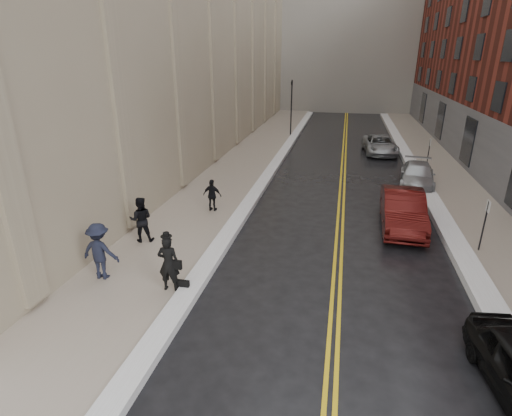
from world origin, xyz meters
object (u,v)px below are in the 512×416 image
at_px(car_maroon, 403,210).
at_px(pedestrian_main, 169,264).
at_px(pedestrian_c, 212,195).
at_px(pedestrian_a, 141,219).
at_px(pedestrian_b, 100,251).
at_px(car_silver_near, 417,175).
at_px(car_silver_far, 380,145).

height_order(car_maroon, pedestrian_main, pedestrian_main).
bearing_deg(pedestrian_main, pedestrian_c, -88.29).
xyz_separation_m(pedestrian_a, pedestrian_b, (0.03, -2.97, 0.06)).
xyz_separation_m(car_maroon, pedestrian_c, (-8.91, -0.24, 0.12)).
xyz_separation_m(car_maroon, pedestrian_b, (-10.63, -7.10, 0.33)).
xyz_separation_m(pedestrian_b, pedestrian_c, (1.72, 6.86, -0.21)).
bearing_deg(pedestrian_main, car_silver_near, -130.03).
bearing_deg(pedestrian_c, pedestrian_b, 79.88).
distance_m(car_silver_far, pedestrian_main, 23.54).
xyz_separation_m(car_silver_near, pedestrian_a, (-12.26, -10.70, 0.43)).
xyz_separation_m(car_silver_near, pedestrian_b, (-12.22, -13.67, 0.48)).
xyz_separation_m(car_maroon, car_silver_far, (-0.01, 14.81, -0.13)).
bearing_deg(pedestrian_a, pedestrian_b, 71.54).
xyz_separation_m(car_silver_near, pedestrian_main, (-9.63, -13.89, 0.44)).
distance_m(car_maroon, pedestrian_main, 10.88).
height_order(car_maroon, pedestrian_a, pedestrian_a).
relative_size(car_silver_far, pedestrian_b, 2.51).
height_order(car_silver_near, pedestrian_b, pedestrian_b).
xyz_separation_m(pedestrian_main, pedestrian_c, (-0.87, 7.08, -0.17)).
relative_size(pedestrian_b, pedestrian_c, 1.26).
relative_size(car_maroon, pedestrian_b, 2.50).
distance_m(car_maroon, pedestrian_c, 8.91).
xyz_separation_m(car_silver_far, pedestrian_b, (-10.62, -21.91, 0.45)).
height_order(car_maroon, car_silver_near, car_maroon).
bearing_deg(pedestrian_a, car_maroon, -177.96).
height_order(car_silver_near, car_silver_far, car_silver_far).
distance_m(pedestrian_a, pedestrian_c, 4.27).
height_order(car_maroon, pedestrian_c, pedestrian_c).
height_order(pedestrian_main, pedestrian_c, pedestrian_main).
bearing_deg(car_silver_far, pedestrian_a, -124.34).
relative_size(car_maroon, car_silver_far, 0.99).
bearing_deg(car_silver_far, pedestrian_c, -125.57).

